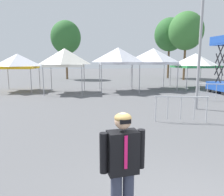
% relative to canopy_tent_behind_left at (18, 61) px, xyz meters
% --- Properties ---
extents(canopy_tent_behind_left, '(2.99, 2.99, 3.04)m').
position_rel_canopy_tent_behind_left_xyz_m(canopy_tent_behind_left, '(0.00, 0.00, 0.00)').
color(canopy_tent_behind_left, '#9E9EA3').
rests_on(canopy_tent_behind_left, ground).
extents(canopy_tent_behind_center, '(3.07, 3.07, 3.41)m').
position_rel_canopy_tent_behind_left_xyz_m(canopy_tent_behind_center, '(3.87, -1.67, 0.27)').
color(canopy_tent_behind_center, '#9E9EA3').
rests_on(canopy_tent_behind_center, ground).
extents(canopy_tent_far_right, '(3.14, 3.14, 3.52)m').
position_rel_canopy_tent_behind_left_xyz_m(canopy_tent_far_right, '(8.06, -1.40, 0.41)').
color(canopy_tent_far_right, '#9E9EA3').
rests_on(canopy_tent_far_right, ground).
extents(canopy_tent_far_left, '(3.40, 3.40, 3.54)m').
position_rel_canopy_tent_behind_left_xyz_m(canopy_tent_far_left, '(11.31, -0.39, 0.42)').
color(canopy_tent_far_left, '#9E9EA3').
rests_on(canopy_tent_far_left, ground).
extents(canopy_tent_right_of_center, '(3.50, 3.50, 3.14)m').
position_rel_canopy_tent_behind_left_xyz_m(canopy_tent_right_of_center, '(15.44, 0.02, 0.06)').
color(canopy_tent_right_of_center, '#9E9EA3').
rests_on(canopy_tent_right_of_center, ground).
extents(scissor_lift, '(1.58, 2.41, 4.30)m').
position_rel_canopy_tent_behind_left_xyz_m(scissor_lift, '(15.86, -3.63, -1.16)').
color(scissor_lift, black).
rests_on(scissor_lift, ground).
extents(person_foreground, '(0.65, 0.29, 1.78)m').
position_rel_canopy_tent_behind_left_xyz_m(person_foreground, '(5.57, -16.23, -1.40)').
color(person_foreground, '#33384C').
rests_on(person_foreground, ground).
extents(tree_behind_tents_left, '(4.24, 4.24, 8.48)m').
position_rel_canopy_tent_behind_left_xyz_m(tree_behind_tents_left, '(17.66, 11.66, 3.69)').
color(tree_behind_tents_left, brown).
rests_on(tree_behind_tents_left, ground).
extents(tree_behind_tents_right, '(4.36, 4.36, 8.61)m').
position_rel_canopy_tent_behind_left_xyz_m(tree_behind_tents_right, '(18.43, 8.25, 3.76)').
color(tree_behind_tents_right, brown).
rests_on(tree_behind_tents_right, ground).
extents(tree_behind_tents_center, '(3.97, 3.97, 7.76)m').
position_rel_canopy_tent_behind_left_xyz_m(tree_behind_tents_center, '(3.23, 11.75, 3.12)').
color(tree_behind_tents_center, brown).
rests_on(tree_behind_tents_center, ground).
extents(crowd_barrier_mid_lot, '(2.05, 0.57, 1.08)m').
position_rel_canopy_tent_behind_left_xyz_m(crowd_barrier_mid_lot, '(9.00, -10.86, -1.69)').
color(crowd_barrier_mid_lot, '#B7BABF').
rests_on(crowd_barrier_mid_lot, ground).
extents(crowd_barrier_by_lift, '(1.98, 0.79, 1.08)m').
position_rel_canopy_tent_behind_left_xyz_m(crowd_barrier_by_lift, '(13.36, -6.55, -1.69)').
color(crowd_barrier_by_lift, '#B7BABF').
rests_on(crowd_barrier_by_lift, ground).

